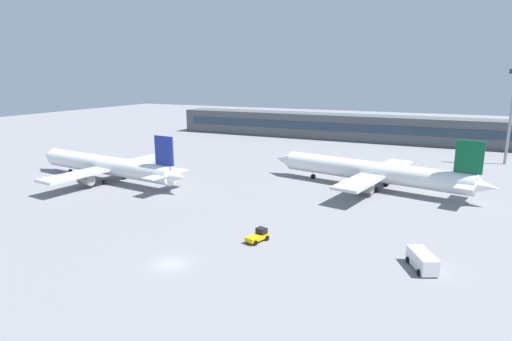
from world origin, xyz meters
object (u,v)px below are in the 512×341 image
(airplane_near, at_px, (106,165))
(baggage_tug_yellow, at_px, (258,236))
(airplane_mid, at_px, (370,171))
(service_van_white, at_px, (422,260))
(floodlight_tower_west, at_px, (512,110))

(airplane_near, relative_size, baggage_tug_yellow, 11.75)
(airplane_near, height_order, airplane_mid, airplane_mid)
(service_van_white, bearing_deg, airplane_mid, 109.35)
(airplane_near, bearing_deg, floodlight_tower_west, 34.96)
(baggage_tug_yellow, bearing_deg, floodlight_tower_west, 63.72)
(floodlight_tower_west, bearing_deg, baggage_tug_yellow, -116.28)
(baggage_tug_yellow, height_order, floodlight_tower_west, floodlight_tower_west)
(service_van_white, relative_size, floodlight_tower_west, 0.23)
(airplane_near, distance_m, floodlight_tower_west, 100.96)
(airplane_mid, bearing_deg, floodlight_tower_west, 54.44)
(airplane_near, height_order, baggage_tug_yellow, airplane_near)
(airplane_mid, xyz_separation_m, baggage_tug_yellow, (-9.06, -35.94, -2.72))
(service_van_white, bearing_deg, airplane_near, 165.41)
(airplane_mid, bearing_deg, airplane_near, -161.39)
(baggage_tug_yellow, xyz_separation_m, service_van_white, (21.57, 0.33, 0.31))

